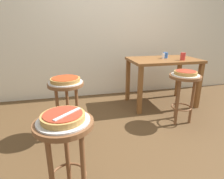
{
  "coord_description": "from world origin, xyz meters",
  "views": [
    {
      "loc": [
        -0.78,
        -1.81,
        1.25
      ],
      "look_at": [
        -0.33,
        0.1,
        0.59
      ],
      "focal_mm": 30.3,
      "sensor_mm": 36.0,
      "label": 1
    }
  ],
  "objects_px": {
    "stool_middle": "(184,88)",
    "stool_leftside": "(67,97)",
    "cup_far_edge": "(165,55)",
    "serving_plate_foreground": "(63,121)",
    "stool_foreground": "(66,143)",
    "dining_table": "(163,66)",
    "condiment_shaker": "(163,56)",
    "pizza_server_knife": "(68,114)",
    "serving_plate_leftside": "(66,82)",
    "pizza_foreground": "(63,117)",
    "pizza_leftside": "(65,80)",
    "cup_near_edge": "(183,56)",
    "serving_plate_middle": "(185,75)",
    "pizza_middle": "(186,73)"
  },
  "relations": [
    {
      "from": "stool_middle",
      "to": "stool_leftside",
      "type": "height_order",
      "value": "same"
    },
    {
      "from": "cup_far_edge",
      "to": "serving_plate_foreground",
      "type": "bearing_deg",
      "value": -134.53
    },
    {
      "from": "stool_foreground",
      "to": "dining_table",
      "type": "xyz_separation_m",
      "value": [
        1.54,
        1.57,
        0.15
      ]
    },
    {
      "from": "condiment_shaker",
      "to": "dining_table",
      "type": "bearing_deg",
      "value": -49.7
    },
    {
      "from": "stool_middle",
      "to": "condiment_shaker",
      "type": "bearing_deg",
      "value": 87.89
    },
    {
      "from": "serving_plate_foreground",
      "to": "dining_table",
      "type": "bearing_deg",
      "value": 45.54
    },
    {
      "from": "serving_plate_foreground",
      "to": "pizza_server_knife",
      "type": "relative_size",
      "value": 1.59
    },
    {
      "from": "serving_plate_leftside",
      "to": "pizza_server_knife",
      "type": "height_order",
      "value": "pizza_server_knife"
    },
    {
      "from": "pizza_foreground",
      "to": "pizza_leftside",
      "type": "bearing_deg",
      "value": 89.04
    },
    {
      "from": "stool_leftside",
      "to": "stool_middle",
      "type": "bearing_deg",
      "value": -0.3
    },
    {
      "from": "pizza_foreground",
      "to": "pizza_server_knife",
      "type": "height_order",
      "value": "pizza_server_knife"
    },
    {
      "from": "serving_plate_foreground",
      "to": "cup_near_edge",
      "type": "distance_m",
      "value": 2.24
    },
    {
      "from": "stool_foreground",
      "to": "cup_far_edge",
      "type": "relative_size",
      "value": 7.24
    },
    {
      "from": "stool_middle",
      "to": "serving_plate_middle",
      "type": "xyz_separation_m",
      "value": [
        0.0,
        0.0,
        0.17
      ]
    },
    {
      "from": "stool_leftside",
      "to": "condiment_shaker",
      "type": "bearing_deg",
      "value": 23.36
    },
    {
      "from": "pizza_foreground",
      "to": "condiment_shaker",
      "type": "distance_m",
      "value": 2.2
    },
    {
      "from": "serving_plate_foreground",
      "to": "pizza_server_knife",
      "type": "height_order",
      "value": "pizza_server_knife"
    },
    {
      "from": "stool_foreground",
      "to": "cup_far_edge",
      "type": "xyz_separation_m",
      "value": [
        1.59,
        1.62,
        0.32
      ]
    },
    {
      "from": "stool_middle",
      "to": "stool_leftside",
      "type": "relative_size",
      "value": 1.0
    },
    {
      "from": "stool_leftside",
      "to": "pizza_server_knife",
      "type": "height_order",
      "value": "pizza_server_knife"
    },
    {
      "from": "pizza_server_knife",
      "to": "stool_leftside",
      "type": "bearing_deg",
      "value": 48.23
    },
    {
      "from": "cup_far_edge",
      "to": "pizza_server_knife",
      "type": "bearing_deg",
      "value": -133.63
    },
    {
      "from": "cup_far_edge",
      "to": "stool_foreground",
      "type": "bearing_deg",
      "value": -134.53
    },
    {
      "from": "pizza_server_knife",
      "to": "cup_far_edge",
      "type": "bearing_deg",
      "value": 3.71
    },
    {
      "from": "condiment_shaker",
      "to": "pizza_server_knife",
      "type": "distance_m",
      "value": 2.19
    },
    {
      "from": "serving_plate_middle",
      "to": "dining_table",
      "type": "relative_size",
      "value": 0.32
    },
    {
      "from": "condiment_shaker",
      "to": "pizza_middle",
      "type": "bearing_deg",
      "value": -92.11
    },
    {
      "from": "pizza_leftside",
      "to": "serving_plate_leftside",
      "type": "bearing_deg",
      "value": 0.0
    },
    {
      "from": "stool_foreground",
      "to": "pizza_server_knife",
      "type": "distance_m",
      "value": 0.23
    },
    {
      "from": "serving_plate_middle",
      "to": "pizza_server_knife",
      "type": "relative_size",
      "value": 1.59
    },
    {
      "from": "condiment_shaker",
      "to": "pizza_server_knife",
      "type": "xyz_separation_m",
      "value": [
        -1.5,
        -1.59,
        -0.09
      ]
    },
    {
      "from": "stool_leftside",
      "to": "cup_far_edge",
      "type": "relative_size",
      "value": 7.24
    },
    {
      "from": "serving_plate_middle",
      "to": "stool_leftside",
      "type": "bearing_deg",
      "value": 179.7
    },
    {
      "from": "pizza_foreground",
      "to": "serving_plate_middle",
      "type": "xyz_separation_m",
      "value": [
        1.51,
        0.91,
        -0.03
      ]
    },
    {
      "from": "pizza_foreground",
      "to": "stool_middle",
      "type": "distance_m",
      "value": 1.77
    },
    {
      "from": "serving_plate_leftside",
      "to": "cup_near_edge",
      "type": "bearing_deg",
      "value": 14.95
    },
    {
      "from": "pizza_leftside",
      "to": "cup_far_edge",
      "type": "distance_m",
      "value": 1.73
    },
    {
      "from": "cup_near_edge",
      "to": "condiment_shaker",
      "type": "height_order",
      "value": "cup_near_edge"
    },
    {
      "from": "dining_table",
      "to": "pizza_server_knife",
      "type": "height_order",
      "value": "dining_table"
    },
    {
      "from": "serving_plate_middle",
      "to": "pizza_middle",
      "type": "bearing_deg",
      "value": 0.0
    },
    {
      "from": "pizza_foreground",
      "to": "stool_leftside",
      "type": "relative_size",
      "value": 0.44
    },
    {
      "from": "pizza_server_knife",
      "to": "cup_near_edge",
      "type": "bearing_deg",
      "value": -3.48
    },
    {
      "from": "serving_plate_middle",
      "to": "serving_plate_leftside",
      "type": "distance_m",
      "value": 1.49
    },
    {
      "from": "stool_foreground",
      "to": "cup_far_edge",
      "type": "bearing_deg",
      "value": 45.47
    },
    {
      "from": "stool_middle",
      "to": "serving_plate_middle",
      "type": "height_order",
      "value": "serving_plate_middle"
    },
    {
      "from": "serving_plate_leftside",
      "to": "pizza_leftside",
      "type": "distance_m",
      "value": 0.03
    },
    {
      "from": "stool_foreground",
      "to": "condiment_shaker",
      "type": "distance_m",
      "value": 2.22
    },
    {
      "from": "dining_table",
      "to": "stool_foreground",
      "type": "bearing_deg",
      "value": -134.46
    },
    {
      "from": "stool_leftside",
      "to": "serving_plate_foreground",
      "type": "bearing_deg",
      "value": -90.96
    },
    {
      "from": "serving_plate_middle",
      "to": "pizza_foreground",
      "type": "bearing_deg",
      "value": -148.77
    }
  ]
}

